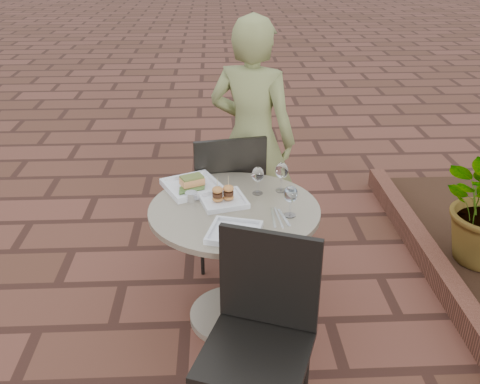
{
  "coord_description": "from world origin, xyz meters",
  "views": [
    {
      "loc": [
        0.2,
        -2.42,
        2.04
      ],
      "look_at": [
        0.32,
        0.05,
        0.82
      ],
      "focal_mm": 40.0,
      "sensor_mm": 36.0,
      "label": 1
    }
  ],
  "objects_px": {
    "diner": "(252,139)",
    "plate_tuna": "(234,232)",
    "chair_near": "(262,322)",
    "plate_salmon": "(192,185)",
    "cafe_table": "(235,247)",
    "chair_far": "(227,190)",
    "plate_sliders": "(223,198)"
  },
  "relations": [
    {
      "from": "plate_sliders",
      "to": "chair_near",
      "type": "bearing_deg",
      "value": -79.07
    },
    {
      "from": "cafe_table",
      "to": "plate_sliders",
      "type": "relative_size",
      "value": 3.18
    },
    {
      "from": "plate_salmon",
      "to": "plate_tuna",
      "type": "distance_m",
      "value": 0.56
    },
    {
      "from": "diner",
      "to": "plate_tuna",
      "type": "relative_size",
      "value": 5.45
    },
    {
      "from": "cafe_table",
      "to": "plate_salmon",
      "type": "bearing_deg",
      "value": 134.15
    },
    {
      "from": "cafe_table",
      "to": "chair_near",
      "type": "relative_size",
      "value": 0.97
    },
    {
      "from": "plate_tuna",
      "to": "diner",
      "type": "bearing_deg",
      "value": 81.72
    },
    {
      "from": "cafe_table",
      "to": "chair_far",
      "type": "bearing_deg",
      "value": 92.24
    },
    {
      "from": "diner",
      "to": "cafe_table",
      "type": "bearing_deg",
      "value": 104.06
    },
    {
      "from": "plate_tuna",
      "to": "chair_far",
      "type": "bearing_deg",
      "value": 90.76
    },
    {
      "from": "plate_tuna",
      "to": "plate_salmon",
      "type": "bearing_deg",
      "value": 112.76
    },
    {
      "from": "cafe_table",
      "to": "chair_far",
      "type": "height_order",
      "value": "chair_far"
    },
    {
      "from": "cafe_table",
      "to": "plate_sliders",
      "type": "xyz_separation_m",
      "value": [
        -0.06,
        0.06,
        0.27
      ]
    },
    {
      "from": "chair_far",
      "to": "diner",
      "type": "bearing_deg",
      "value": -136.27
    },
    {
      "from": "chair_near",
      "to": "plate_salmon",
      "type": "height_order",
      "value": "chair_near"
    },
    {
      "from": "cafe_table",
      "to": "plate_tuna",
      "type": "xyz_separation_m",
      "value": [
        -0.01,
        -0.28,
        0.26
      ]
    },
    {
      "from": "plate_sliders",
      "to": "chair_far",
      "type": "bearing_deg",
      "value": 86.19
    },
    {
      "from": "plate_salmon",
      "to": "chair_near",
      "type": "bearing_deg",
      "value": -71.24
    },
    {
      "from": "chair_near",
      "to": "plate_sliders",
      "type": "height_order",
      "value": "chair_near"
    },
    {
      "from": "plate_salmon",
      "to": "plate_tuna",
      "type": "height_order",
      "value": "plate_salmon"
    },
    {
      "from": "chair_near",
      "to": "plate_salmon",
      "type": "distance_m",
      "value": 1.0
    },
    {
      "from": "chair_near",
      "to": "diner",
      "type": "bearing_deg",
      "value": 108.18
    },
    {
      "from": "chair_far",
      "to": "diner",
      "type": "relative_size",
      "value": 0.58
    },
    {
      "from": "cafe_table",
      "to": "chair_near",
      "type": "bearing_deg",
      "value": -82.71
    },
    {
      "from": "chair_near",
      "to": "diner",
      "type": "distance_m",
      "value": 1.54
    },
    {
      "from": "diner",
      "to": "plate_tuna",
      "type": "distance_m",
      "value": 1.11
    },
    {
      "from": "cafe_table",
      "to": "plate_sliders",
      "type": "distance_m",
      "value": 0.29
    },
    {
      "from": "diner",
      "to": "chair_near",
      "type": "bearing_deg",
      "value": 112.1
    },
    {
      "from": "diner",
      "to": "plate_tuna",
      "type": "height_order",
      "value": "diner"
    },
    {
      "from": "diner",
      "to": "plate_salmon",
      "type": "bearing_deg",
      "value": 81.65
    },
    {
      "from": "diner",
      "to": "plate_salmon",
      "type": "relative_size",
      "value": 4.24
    },
    {
      "from": "plate_sliders",
      "to": "plate_tuna",
      "type": "distance_m",
      "value": 0.35
    }
  ]
}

